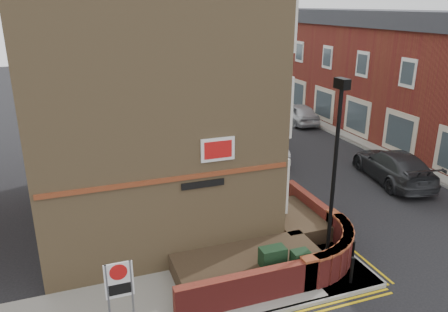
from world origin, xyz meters
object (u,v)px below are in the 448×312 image
(zone_sign, at_px, (120,286))
(silver_car_near, at_px, (268,145))
(utility_cabinet_large, at_px, (272,265))
(lamppost, at_px, (334,180))

(zone_sign, height_order, silver_car_near, zone_sign)
(zone_sign, bearing_deg, utility_cabinet_large, 9.69)
(zone_sign, distance_m, silver_car_near, 15.44)
(utility_cabinet_large, xyz_separation_m, zone_sign, (-4.70, -0.80, 0.92))
(zone_sign, bearing_deg, silver_car_near, 50.58)
(lamppost, relative_size, zone_sign, 2.86)
(utility_cabinet_large, xyz_separation_m, silver_car_near, (5.09, 11.11, 0.03))
(utility_cabinet_large, height_order, zone_sign, zone_sign)
(lamppost, bearing_deg, silver_car_near, 74.11)
(utility_cabinet_large, distance_m, zone_sign, 4.86)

